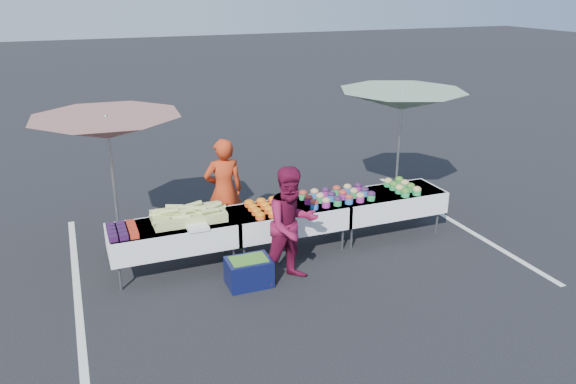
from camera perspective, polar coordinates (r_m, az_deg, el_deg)
name	(u,v)px	position (r m, az deg, el deg)	size (l,w,h in m)	color
ground	(288,250)	(9.04, 0.00, -5.95)	(80.00, 80.00, 0.00)	black
stripe_left	(77,288)	(8.53, -20.66, -9.08)	(0.10, 5.00, 0.00)	silver
stripe_right	(453,221)	(10.54, 16.41, -2.85)	(0.10, 5.00, 0.00)	silver
table_left	(173,235)	(8.36, -11.58, -4.27)	(1.86, 0.81, 0.75)	white
table_center	(288,217)	(8.80, 0.00, -2.55)	(1.86, 0.81, 0.75)	white
table_right	(388,201)	(9.56, 10.08, -0.96)	(1.86, 0.81, 0.75)	white
berry_punnets	(122,231)	(8.15, -16.51, -3.79)	(0.40, 0.54, 0.08)	black
corn_pile	(189,215)	(8.34, -10.06, -2.29)	(1.16, 0.57, 0.26)	#C1DD71
plastic_bags	(198,227)	(8.06, -9.18, -3.56)	(0.30, 0.25, 0.05)	white
carrot_bowls	(267,207)	(8.59, -2.15, -1.57)	(0.55, 0.69, 0.11)	#FA551B
potato_cups	(337,195)	(9.03, 5.02, -0.31)	(1.14, 0.58, 0.16)	blue
bean_baskets	(402,186)	(9.60, 11.52, 0.57)	(0.36, 0.68, 0.15)	green
vendor	(224,191)	(9.13, -6.53, 0.12)	(0.63, 0.42, 1.74)	#B23314
customer	(292,225)	(7.83, 0.39, -3.41)	(0.83, 0.64, 1.70)	maroon
umbrella_left	(107,128)	(8.57, -17.89, 6.17)	(2.82, 2.82, 2.26)	black
umbrella_right	(402,101)	(10.14, 11.49, 9.05)	(2.27, 2.27, 2.30)	black
storage_bin	(249,271)	(8.00, -4.00, -8.05)	(0.62, 0.45, 0.41)	#0A0F36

